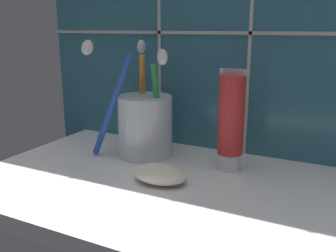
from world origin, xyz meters
The scene contains 4 objects.
sink_counter centered at (0.00, 0.00, 1.00)cm, with size 58.78×31.01×2.00cm, color white.
toothbrush_cup centered at (-11.91, 7.53, 6.97)cm, with size 13.09×10.69×17.46cm.
toothpaste_tube centered at (1.45, 7.54, 8.79)cm, with size 3.62×3.45×13.73cm.
soap_bar centered at (-4.99, -0.57, 3.08)cm, with size 7.17×5.13×2.16cm, color silver.
Camera 1 is at (15.61, -39.26, 20.95)cm, focal length 40.00 mm.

